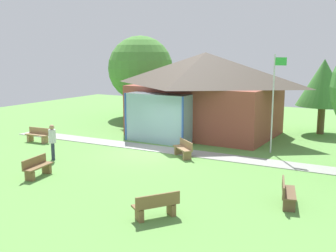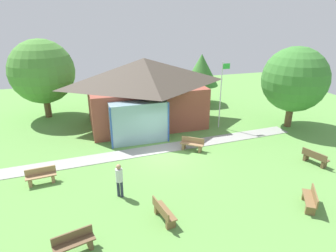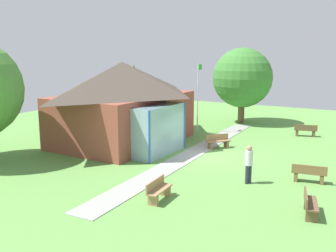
% 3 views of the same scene
% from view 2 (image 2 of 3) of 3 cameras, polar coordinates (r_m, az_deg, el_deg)
% --- Properties ---
extents(ground_plane, '(44.00, 44.00, 0.00)m').
position_cam_2_polar(ground_plane, '(18.13, -0.65, -5.89)').
color(ground_plane, '#609947').
extents(pavilion, '(9.55, 7.60, 5.17)m').
position_cam_2_polar(pavilion, '(22.69, -4.66, 6.95)').
color(pavilion, brown).
rests_on(pavilion, ground_plane).
extents(footpath, '(19.78, 2.24, 0.03)m').
position_cam_2_polar(footpath, '(18.99, -1.54, -4.52)').
color(footpath, '#999993').
rests_on(footpath, ground_plane).
extents(flagpole, '(0.64, 0.08, 5.07)m').
position_cam_2_polar(flagpole, '(22.06, 10.43, 6.58)').
color(flagpole, silver).
rests_on(flagpole, ground_plane).
extents(bench_lawn_far_right, '(0.84, 1.56, 0.84)m').
position_cam_2_polar(bench_lawn_far_right, '(19.06, 26.94, -5.62)').
color(bench_lawn_far_right, brown).
rests_on(bench_lawn_far_right, ground_plane).
extents(bench_rear_near_path, '(1.45, 1.28, 0.84)m').
position_cam_2_polar(bench_rear_near_path, '(18.75, 4.77, -3.63)').
color(bench_rear_near_path, olive).
rests_on(bench_rear_near_path, ground_plane).
extents(bench_front_right, '(1.21, 1.49, 0.84)m').
position_cam_2_polar(bench_front_right, '(15.00, 26.22, -12.86)').
color(bench_front_right, brown).
rests_on(bench_front_right, ground_plane).
extents(bench_front_left, '(1.56, 0.79, 0.84)m').
position_cam_2_polar(bench_front_left, '(11.96, -18.01, -21.12)').
color(bench_front_left, brown).
rests_on(bench_front_left, ground_plane).
extents(bench_front_center, '(0.70, 1.55, 0.84)m').
position_cam_2_polar(bench_front_center, '(12.80, -0.90, -16.66)').
color(bench_front_center, brown).
rests_on(bench_front_center, ground_plane).
extents(bench_mid_left, '(1.53, 0.58, 0.84)m').
position_cam_2_polar(bench_mid_left, '(16.57, -23.70, -9.07)').
color(bench_mid_left, '#9E7A51').
rests_on(bench_mid_left, ground_plane).
extents(visitor_strolling_lawn, '(0.34, 0.34, 1.74)m').
position_cam_2_polar(visitor_strolling_lawn, '(14.08, -9.57, -10.05)').
color(visitor_strolling_lawn, '#2D3347').
rests_on(visitor_strolling_lawn, ground_plane).
extents(tree_east_hedge, '(4.81, 4.81, 6.12)m').
position_cam_2_polar(tree_east_hedge, '(23.71, 23.66, 8.38)').
color(tree_east_hedge, brown).
rests_on(tree_east_hedge, ground_plane).
extents(tree_behind_pavilion_right, '(3.29, 3.29, 4.77)m').
position_cam_2_polar(tree_behind_pavilion_right, '(28.23, 6.60, 10.89)').
color(tree_behind_pavilion_right, brown).
rests_on(tree_behind_pavilion_right, ground_plane).
extents(tree_behind_pavilion_left, '(5.19, 5.19, 6.48)m').
position_cam_2_polar(tree_behind_pavilion_left, '(26.03, -23.55, 9.78)').
color(tree_behind_pavilion_left, brown).
rests_on(tree_behind_pavilion_left, ground_plane).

